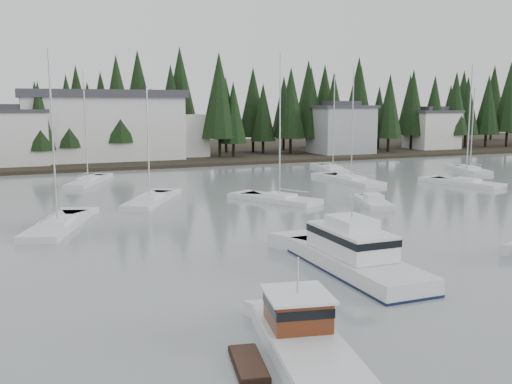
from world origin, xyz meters
The scene contains 17 objects.
far_shore_land centered at (0.00, 97.00, 0.00)m, with size 240.00×54.00×1.00m, color black.
conifer_treeline centered at (0.00, 86.00, 0.00)m, with size 200.00×22.00×20.00m, color black, non-canonical shape.
house_west centered at (-18.00, 79.00, 4.65)m, with size 9.54×7.42×8.75m.
house_east_a centered at (36.00, 78.00, 4.90)m, with size 10.60×8.48×9.25m.
house_east_b centered at (58.00, 80.00, 4.40)m, with size 9.54×7.42×8.25m.
harbor_inn centered at (-2.96, 82.34, 5.78)m, with size 29.50×11.50×10.90m.
lobster_boat_brown centered at (-8.50, 7.23, 0.45)m, with size 5.14×8.43×3.98m.
cabin_cruiser_center centered at (-0.74, 15.94, 0.70)m, with size 3.52×10.85×4.64m.
sailboat_0 centered at (-10.29, 58.48, 0.08)m, with size 6.39×10.05×13.68m.
sailboat_1 centered at (39.79, 50.08, 0.07)m, with size 5.28×8.73×12.10m.
sailboat_2 centered at (22.54, 57.84, 0.06)m, with size 5.36×11.18×13.42m.
sailboat_3 centered at (18.91, 47.40, 0.07)m, with size 3.26×10.19×14.21m.
sailboat_4 centered at (-15.34, 34.02, 0.07)m, with size 6.09×10.30×13.80m.
sailboat_8 centered at (-6.48, 42.46, 0.06)m, with size 6.99×9.48×11.33m.
sailboat_9 centered at (5.13, 38.26, 0.09)m, with size 6.36×8.72×14.61m.
sailboat_11 centered at (29.79, 40.11, 0.08)m, with size 4.96×8.99×14.20m.
runabout_1 centered at (12.39, 33.23, 0.13)m, with size 4.16×6.76×1.42m.
Camera 1 is at (-17.88, -10.50, 9.31)m, focal length 40.00 mm.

